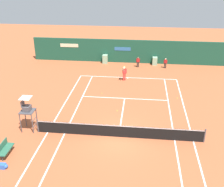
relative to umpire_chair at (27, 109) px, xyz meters
name	(u,v)px	position (x,y,z in m)	size (l,w,h in m)	color
ground_plane	(119,132)	(6.76, 0.32, -1.72)	(80.00, 80.00, 0.01)	#B25633
tennis_net	(119,131)	(6.76, -0.25, -1.21)	(12.10, 0.10, 1.07)	#4C4C51
sponsor_back_wall	(130,52)	(6.74, 16.72, -0.30)	(25.00, 1.02, 2.93)	#194C38
umpire_chair	(27,109)	(0.00, 0.00, 0.00)	(1.00, 1.00, 2.68)	#47474C
player_bench	(5,148)	(-0.41, -3.13, -1.21)	(0.54, 1.43, 0.88)	#38383D
equipment_bag	(0,166)	(-0.14, -4.42, -1.56)	(1.05, 0.30, 0.32)	blue
player_on_baseline	(124,72)	(6.41, 10.60, -0.76)	(0.49, 0.82, 1.82)	red
ball_kid_centre_post	(165,62)	(11.04, 15.05, -1.01)	(0.41, 0.17, 1.24)	black
ball_kid_right_post	(138,61)	(7.76, 15.05, -0.98)	(0.43, 0.18, 1.28)	black
tennis_ball_near_service_line	(117,111)	(6.29, 3.60, -1.69)	(0.07, 0.07, 0.07)	#CCE033
tennis_ball_by_sideline	(102,93)	(4.48, 6.99, -1.69)	(0.07, 0.07, 0.07)	#CCE033
tennis_ball_mid_court	(177,98)	(11.64, 6.69, -1.69)	(0.07, 0.07, 0.07)	#CCE033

